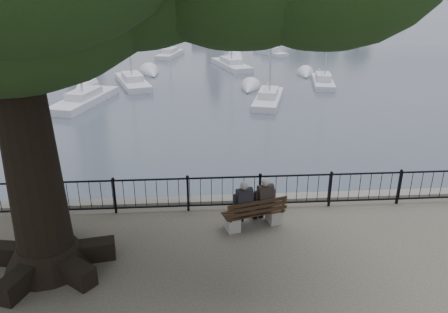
{
  "coord_description": "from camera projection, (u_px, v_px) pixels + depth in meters",
  "views": [
    {
      "loc": [
        -0.74,
        -8.33,
        5.96
      ],
      "look_at": [
        0.0,
        2.5,
        1.6
      ],
      "focal_mm": 35.0,
      "sensor_mm": 36.0,
      "label": 1
    }
  ],
  "objects": [
    {
      "name": "harbor",
      "position": [
        223.0,
        216.0,
        12.95
      ],
      "size": [
        260.0,
        260.0,
        1.2
      ],
      "color": "slate",
      "rests_on": "ground"
    },
    {
      "name": "railing",
      "position": [
        224.0,
        191.0,
        12.09
      ],
      "size": [
        22.06,
        0.06,
        1.0
      ],
      "color": "black",
      "rests_on": "ground"
    },
    {
      "name": "person_left",
      "position": [
        242.0,
        205.0,
        11.19
      ],
      "size": [
        0.51,
        0.74,
        1.36
      ],
      "color": "black",
      "rests_on": "ground"
    },
    {
      "name": "sailboat_h",
      "position": [
        170.0,
        52.0,
        43.6
      ],
      "size": [
        2.78,
        5.34,
        12.96
      ],
      "color": "silver",
      "rests_on": "ground"
    },
    {
      "name": "bench",
      "position": [
        254.0,
        216.0,
        11.32
      ],
      "size": [
        1.7,
        0.92,
        0.86
      ],
      "color": "slate",
      "rests_on": "ground"
    },
    {
      "name": "sailboat_a",
      "position": [
        85.0,
        99.0,
        26.67
      ],
      "size": [
        3.3,
        6.32,
        10.77
      ],
      "color": "silver",
      "rests_on": "ground"
    },
    {
      "name": "lion_monument",
      "position": [
        214.0,
        22.0,
        55.89
      ],
      "size": [
        5.95,
        5.95,
        8.79
      ],
      "color": "slate",
      "rests_on": "ground"
    },
    {
      "name": "sailboat_f",
      "position": [
        231.0,
        63.0,
        37.87
      ],
      "size": [
        3.28,
        6.34,
        13.16
      ],
      "color": "silver",
      "rests_on": "ground"
    },
    {
      "name": "sailboat_g",
      "position": [
        270.0,
        51.0,
        44.74
      ],
      "size": [
        3.09,
        4.78,
        9.45
      ],
      "color": "silver",
      "rests_on": "ground"
    },
    {
      "name": "sailboat_b",
      "position": [
        133.0,
        81.0,
        31.43
      ],
      "size": [
        3.34,
        6.1,
        11.45
      ],
      "color": "silver",
      "rests_on": "ground"
    },
    {
      "name": "sailboat_d",
      "position": [
        323.0,
        81.0,
        31.62
      ],
      "size": [
        2.3,
        5.07,
        9.3
      ],
      "color": "silver",
      "rests_on": "ground"
    },
    {
      "name": "person_right",
      "position": [
        263.0,
        202.0,
        11.37
      ],
      "size": [
        0.51,
        0.74,
        1.36
      ],
      "color": "black",
      "rests_on": "ground"
    },
    {
      "name": "sailboat_e",
      "position": [
        23.0,
        75.0,
        33.47
      ],
      "size": [
        2.43,
        4.97,
        10.71
      ],
      "color": "silver",
      "rests_on": "ground"
    },
    {
      "name": "sailboat_c",
      "position": [
        268.0,
        97.0,
        26.97
      ],
      "size": [
        2.8,
        5.4,
        10.45
      ],
      "color": "silver",
      "rests_on": "ground"
    }
  ]
}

